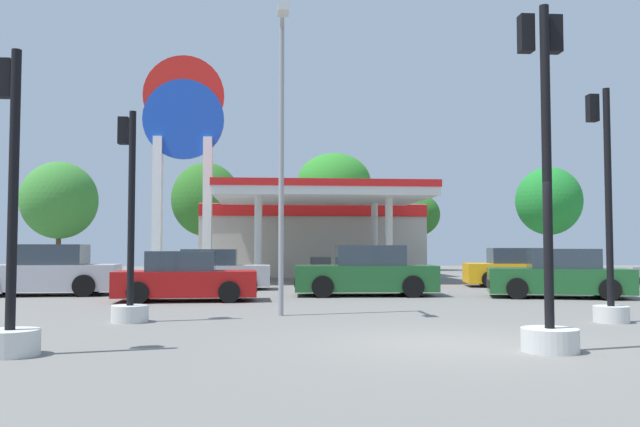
# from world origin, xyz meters

# --- Properties ---
(ground_plane) EXTENTS (90.00, 90.00, 0.00)m
(ground_plane) POSITION_xyz_m (0.00, 0.00, 0.00)
(ground_plane) COLOR slate
(ground_plane) RESTS_ON ground
(gas_station) EXTENTS (11.71, 12.92, 4.33)m
(gas_station) POSITION_xyz_m (-0.42, 25.13, 2.19)
(gas_station) COLOR beige
(gas_station) RESTS_ON ground
(station_pole_sign) EXTENTS (3.68, 0.56, 10.35)m
(station_pole_sign) POSITION_xyz_m (-6.68, 19.96, 6.44)
(station_pole_sign) COLOR white
(station_pole_sign) RESTS_ON ground
(car_0) EXTENTS (4.12, 1.91, 1.47)m
(car_0) POSITION_xyz_m (-4.83, 14.07, 0.67)
(car_0) COLOR black
(car_0) RESTS_ON ground
(car_1) EXTENTS (4.67, 2.31, 1.63)m
(car_1) POSITION_xyz_m (-9.97, 11.61, 0.74)
(car_1) COLOR black
(car_1) RESTS_ON ground
(car_2) EXTENTS (4.57, 2.24, 1.60)m
(car_2) POSITION_xyz_m (0.27, 10.60, 0.73)
(car_2) COLOR black
(car_2) RESTS_ON ground
(car_3) EXTENTS (4.05, 1.94, 1.43)m
(car_3) POSITION_xyz_m (-5.20, 8.90, 0.65)
(car_3) COLOR black
(car_3) RESTS_ON ground
(car_5) EXTENTS (4.48, 2.84, 1.49)m
(car_5) POSITION_xyz_m (6.03, 9.20, 0.68)
(car_5) COLOR black
(car_5) RESTS_ON ground
(car_6) EXTENTS (4.47, 2.46, 1.52)m
(car_6) POSITION_xyz_m (7.01, 14.83, 0.69)
(car_6) COLOR black
(car_6) RESTS_ON ground
(traffic_signal_0) EXTENTS (0.83, 0.83, 5.17)m
(traffic_signal_0) POSITION_xyz_m (1.23, -0.85, 1.58)
(traffic_signal_0) COLOR silver
(traffic_signal_0) RESTS_ON ground
(traffic_signal_1) EXTENTS (0.71, 0.71, 4.84)m
(traffic_signal_1) POSITION_xyz_m (4.09, 2.71, 1.41)
(traffic_signal_1) COLOR silver
(traffic_signal_1) RESTS_ON ground
(traffic_signal_2) EXTENTS (0.82, 0.82, 4.39)m
(traffic_signal_2) POSITION_xyz_m (-6.55, -0.57, 1.02)
(traffic_signal_2) COLOR silver
(traffic_signal_2) RESTS_ON ground
(traffic_signal_3) EXTENTS (0.75, 0.75, 4.36)m
(traffic_signal_3) POSITION_xyz_m (-5.72, 3.57, 1.16)
(traffic_signal_3) COLOR silver
(traffic_signal_3) RESTS_ON ground
(tree_0) EXTENTS (4.79, 4.79, 7.02)m
(tree_0) POSITION_xyz_m (-16.02, 32.80, 4.55)
(tree_0) COLOR brown
(tree_0) RESTS_ON ground
(tree_1) EXTENTS (4.34, 4.34, 6.91)m
(tree_1) POSITION_xyz_m (-6.66, 31.67, 4.57)
(tree_1) COLOR brown
(tree_1) RESTS_ON ground
(tree_2) EXTENTS (4.71, 4.71, 7.59)m
(tree_2) POSITION_xyz_m (1.46, 31.44, 5.67)
(tree_2) COLOR brown
(tree_2) RESTS_ON ground
(tree_3) EXTENTS (3.34, 3.34, 5.26)m
(tree_3) POSITION_xyz_m (7.23, 33.60, 3.75)
(tree_3) COLOR brown
(tree_3) RESTS_ON ground
(tree_4) EXTENTS (4.25, 4.25, 6.82)m
(tree_4) POSITION_xyz_m (15.59, 31.29, 4.59)
(tree_4) COLOR brown
(tree_4) RESTS_ON ground
(corner_streetlamp) EXTENTS (0.24, 1.48, 6.72)m
(corner_streetlamp) POSITION_xyz_m (-2.58, 4.41, 4.05)
(corner_streetlamp) COLOR gray
(corner_streetlamp) RESTS_ON ground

